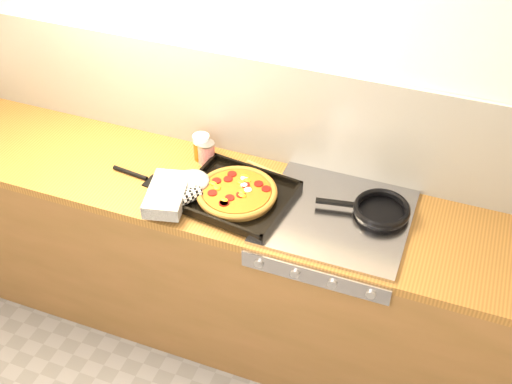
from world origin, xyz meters
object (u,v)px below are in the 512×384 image
at_px(juice_glass, 201,147).
at_px(frying_pan, 380,210).
at_px(pizza_on_tray, 218,192).
at_px(tomato_can, 206,153).

bearing_deg(juice_glass, frying_pan, -7.01).
height_order(pizza_on_tray, juice_glass, juice_glass).
xyz_separation_m(pizza_on_tray, tomato_can, (-0.16, 0.23, 0.01)).
relative_size(pizza_on_tray, juice_glass, 4.81).
bearing_deg(juice_glass, pizza_on_tray, -52.61).
bearing_deg(juice_glass, tomato_can, -31.64).
bearing_deg(frying_pan, tomato_can, 174.14).
relative_size(pizza_on_tray, tomato_can, 5.55).
bearing_deg(pizza_on_tray, frying_pan, 12.33).
relative_size(tomato_can, juice_glass, 0.87).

